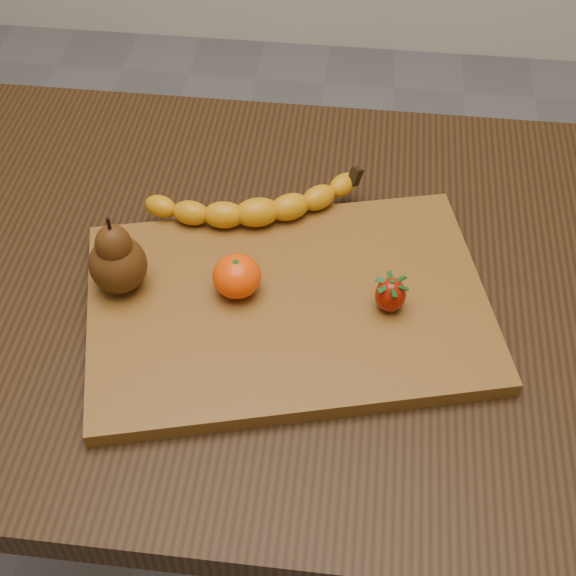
# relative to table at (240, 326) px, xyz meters

# --- Properties ---
(ground) EXTENTS (3.50, 3.50, 0.00)m
(ground) POSITION_rel_table_xyz_m (0.00, 0.00, -0.66)
(ground) COLOR slate
(ground) RESTS_ON ground
(table) EXTENTS (1.00, 0.70, 0.76)m
(table) POSITION_rel_table_xyz_m (0.00, 0.00, 0.00)
(table) COLOR black
(table) RESTS_ON ground
(cutting_board) EXTENTS (0.51, 0.40, 0.02)m
(cutting_board) POSITION_rel_table_xyz_m (0.07, -0.05, 0.11)
(cutting_board) COLOR brown
(cutting_board) RESTS_ON table
(banana) EXTENTS (0.24, 0.12, 0.04)m
(banana) POSITION_rel_table_xyz_m (0.02, 0.07, 0.14)
(banana) COLOR orange
(banana) RESTS_ON cutting_board
(pear) EXTENTS (0.08, 0.08, 0.10)m
(pear) POSITION_rel_table_xyz_m (-0.12, -0.05, 0.17)
(pear) COLOR #48280B
(pear) RESTS_ON cutting_board
(mandarin) EXTENTS (0.07, 0.07, 0.05)m
(mandarin) POSITION_rel_table_xyz_m (0.01, -0.04, 0.14)
(mandarin) COLOR #FE4302
(mandarin) RESTS_ON cutting_board
(strawberry) EXTENTS (0.04, 0.04, 0.04)m
(strawberry) POSITION_rel_table_xyz_m (0.18, -0.05, 0.14)
(strawberry) COLOR #961404
(strawberry) RESTS_ON cutting_board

